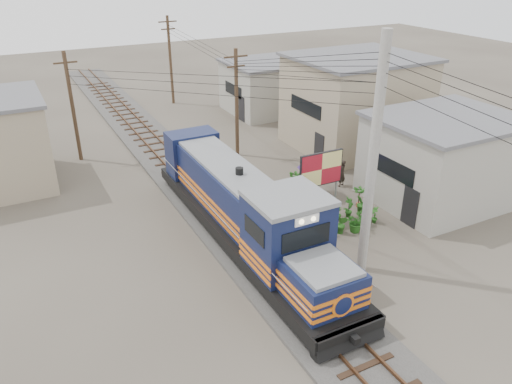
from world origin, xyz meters
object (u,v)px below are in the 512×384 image
market_umbrella (315,164)px  vendor (342,173)px  billboard (321,171)px  locomotive (246,211)px

market_umbrella → vendor: market_umbrella is taller
market_umbrella → vendor: 2.43m
billboard → market_umbrella: (1.31, 2.41, -0.81)m
billboard → vendor: 4.82m
locomotive → vendor: (7.74, 3.12, -0.93)m
locomotive → billboard: size_ratio=4.36×
locomotive → market_umbrella: bearing=26.2°
market_umbrella → vendor: size_ratio=1.44×
billboard → vendor: (3.44, 2.78, -1.92)m
billboard → market_umbrella: 2.86m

